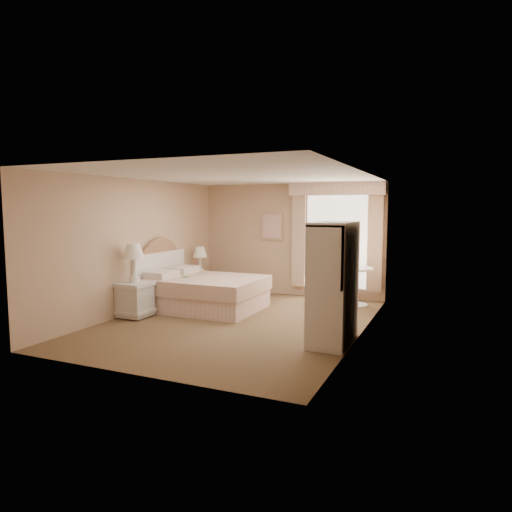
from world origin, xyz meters
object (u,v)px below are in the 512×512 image
at_px(bed, 201,291).
at_px(round_table, 354,280).
at_px(cafe_chair, 322,278).
at_px(nightstand_near, 135,290).
at_px(nightstand_far, 200,277).
at_px(armoire, 334,293).

distance_m(bed, round_table, 3.07).
height_order(bed, round_table, bed).
xyz_separation_m(bed, cafe_chair, (2.02, 1.49, 0.16)).
xyz_separation_m(nightstand_near, cafe_chair, (2.74, 2.58, 0.02)).
relative_size(bed, nightstand_far, 1.98).
height_order(bed, nightstand_far, bed).
height_order(nightstand_far, armoire, armoire).
height_order(nightstand_near, nightstand_far, nightstand_near).
relative_size(bed, armoire, 1.21).
height_order(nightstand_far, cafe_chair, nightstand_far).
relative_size(bed, cafe_chair, 2.41).
xyz_separation_m(nightstand_far, armoire, (3.65, -2.41, 0.32)).
distance_m(round_table, cafe_chair, 0.67).
bearing_deg(nightstand_near, nightstand_far, 90.00).
height_order(round_table, cafe_chair, cafe_chair).
distance_m(nightstand_near, round_table, 4.27).
bearing_deg(armoire, nightstand_near, 178.30).
xyz_separation_m(bed, armoire, (2.93, -1.20, 0.38)).
xyz_separation_m(round_table, cafe_chair, (-0.67, 0.01, -0.00)).
distance_m(nightstand_far, armoire, 4.39).
xyz_separation_m(nightstand_near, nightstand_far, (-0.00, 2.30, -0.09)).
bearing_deg(nightstand_near, armoire, -1.70).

